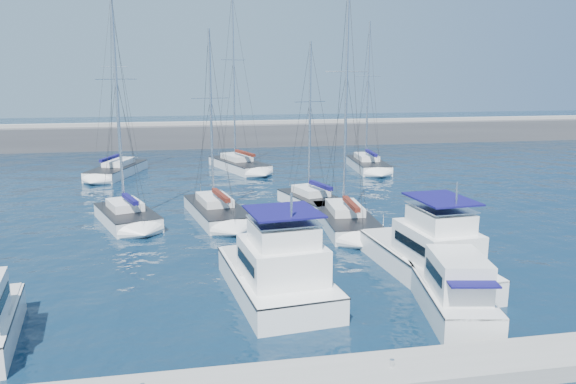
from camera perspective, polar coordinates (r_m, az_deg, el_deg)
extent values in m
plane|color=black|center=(29.53, 2.72, -7.97)|extent=(220.00, 220.00, 0.00)
cube|color=#424244|center=(79.77, -5.99, 5.43)|extent=(160.00, 6.00, 4.00)
cube|color=gray|center=(79.54, -6.03, 7.00)|extent=(160.00, 1.20, 0.50)
cube|color=gray|center=(19.85, 10.47, -17.78)|extent=(40.00, 2.20, 0.60)
cylinder|color=silver|center=(19.64, 10.52, -16.70)|extent=(0.16, 0.16, 0.25)
cube|color=white|center=(26.44, -1.24, -9.49)|extent=(4.78, 8.63, 1.60)
cube|color=#262628|center=(26.17, -1.25, -7.97)|extent=(4.85, 8.64, 0.08)
cube|color=white|center=(24.98, -0.61, -6.89)|extent=(3.69, 4.17, 1.60)
cube|color=black|center=(24.95, -0.61, -6.71)|extent=(3.67, 3.42, 0.45)
cube|color=white|center=(24.42, -0.48, -4.26)|extent=(2.91, 2.96, 0.90)
cube|color=#100D4E|center=(24.16, -0.49, -1.98)|extent=(3.28, 3.37, 0.08)
cube|color=white|center=(29.67, 13.63, -7.40)|extent=(3.89, 9.45, 1.60)
cube|color=#262628|center=(29.44, 13.71, -6.02)|extent=(3.96, 9.45, 0.08)
cube|color=white|center=(28.25, 14.87, -5.04)|extent=(3.06, 4.47, 1.60)
cube|color=black|center=(28.23, 14.88, -4.89)|extent=(3.05, 3.62, 0.45)
cube|color=white|center=(27.75, 15.22, -2.69)|extent=(2.41, 3.15, 0.90)
cube|color=#100D4E|center=(27.52, 15.33, -0.67)|extent=(2.72, 3.59, 0.08)
cube|color=white|center=(25.61, 16.14, -10.72)|extent=(3.59, 7.13, 1.60)
cube|color=#262628|center=(25.34, 16.24, -9.15)|extent=(3.63, 7.14, 0.08)
cube|color=white|center=(24.30, 16.90, -7.98)|extent=(2.56, 3.47, 1.60)
cube|color=black|center=(24.28, 16.91, -7.80)|extent=(2.48, 2.86, 0.45)
cube|color=#100D4E|center=(23.09, 17.83, -8.32)|extent=(2.24, 2.39, 0.07)
cube|color=white|center=(39.75, -16.01, -2.71)|extent=(5.05, 7.34, 1.30)
cube|color=#262628|center=(39.60, -16.07, -1.83)|extent=(5.10, 7.36, 0.06)
cube|color=white|center=(39.93, -16.24, -1.26)|extent=(2.81, 3.42, 0.55)
cylinder|color=silver|center=(39.22, -16.94, 8.92)|extent=(0.18, 0.18, 13.73)
cylinder|color=silver|center=(38.45, -15.77, -0.89)|extent=(1.22, 3.22, 0.12)
cube|color=#100D4E|center=(38.32, -15.75, -0.70)|extent=(1.33, 2.97, 0.28)
cube|color=white|center=(39.99, -7.26, -2.24)|extent=(4.47, 8.82, 1.30)
cube|color=#262628|center=(39.84, -7.29, -1.37)|extent=(4.53, 8.83, 0.06)
cube|color=white|center=(40.27, -7.48, -0.76)|extent=(2.58, 3.97, 0.55)
cylinder|color=silver|center=(39.69, -7.83, 7.78)|extent=(0.18, 0.18, 11.55)
cylinder|color=silver|center=(38.45, -6.87, -0.51)|extent=(0.88, 4.16, 0.12)
cube|color=#511910|center=(38.33, -6.84, -0.33)|extent=(1.03, 3.79, 0.28)
cube|color=white|center=(42.77, 2.58, -1.22)|extent=(4.55, 7.37, 1.30)
cube|color=#262628|center=(42.63, 2.59, -0.39)|extent=(4.60, 7.38, 0.06)
cube|color=white|center=(42.93, 2.33, 0.13)|extent=(2.58, 3.38, 0.55)
cylinder|color=silver|center=(42.36, 2.23, 7.69)|extent=(0.18, 0.18, 10.89)
cylinder|color=silver|center=(41.57, 3.27, 0.50)|extent=(0.99, 3.34, 0.12)
cube|color=#100D4E|center=(41.45, 3.33, 0.68)|extent=(1.12, 3.07, 0.28)
cube|color=white|center=(37.44, 5.92, -3.20)|extent=(3.65, 8.26, 1.30)
cube|color=#262628|center=(37.28, 5.94, -2.27)|extent=(3.71, 8.26, 0.06)
cube|color=white|center=(37.68, 5.79, -1.61)|extent=(2.26, 3.66, 0.55)
cylinder|color=silver|center=(36.94, 5.93, 9.83)|extent=(0.18, 0.18, 14.53)
cylinder|color=silver|center=(35.93, 6.39, -1.40)|extent=(0.40, 4.03, 0.12)
cube|color=#511910|center=(35.80, 6.43, -1.20)|extent=(0.60, 3.64, 0.28)
cube|color=white|center=(58.85, -16.97, 1.93)|extent=(5.59, 9.34, 1.30)
cube|color=#262628|center=(58.75, -17.01, 2.53)|extent=(5.65, 9.36, 0.06)
cube|color=white|center=(59.20, -16.81, 2.93)|extent=(3.05, 4.29, 0.55)
cylinder|color=silver|center=(58.84, -17.15, 10.56)|extent=(0.18, 0.18, 15.33)
cylinder|color=silver|center=(57.43, -17.60, 3.17)|extent=(1.48, 4.24, 0.12)
cube|color=#100D4E|center=(57.31, -17.65, 3.30)|extent=(1.57, 3.90, 0.28)
cube|color=white|center=(59.85, -4.99, 2.57)|extent=(5.98, 9.87, 1.30)
cube|color=#262628|center=(59.75, -5.00, 3.17)|extent=(6.04, 9.89, 0.06)
cube|color=white|center=(60.23, -5.24, 3.54)|extent=(3.24, 4.53, 0.55)
cylinder|color=silver|center=(59.90, -5.54, 11.64)|extent=(0.18, 0.18, 16.57)
cylinder|color=silver|center=(58.36, -4.44, 3.83)|extent=(1.64, 4.47, 0.12)
cube|color=#511910|center=(58.25, -4.40, 3.96)|extent=(1.70, 4.10, 0.28)
cube|color=white|center=(60.40, 8.09, 2.58)|extent=(3.75, 9.05, 1.30)
cube|color=#262628|center=(60.30, 8.10, 3.17)|extent=(3.81, 9.05, 0.06)
cube|color=white|center=(60.78, 7.99, 3.55)|extent=(2.27, 4.01, 0.55)
cylinder|color=silver|center=(60.48, 8.11, 10.27)|extent=(0.18, 0.18, 13.81)
cylinder|color=silver|center=(58.90, 8.43, 3.81)|extent=(0.50, 4.41, 0.12)
cube|color=#100D4E|center=(58.78, 8.46, 3.94)|extent=(0.69, 3.99, 0.28)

